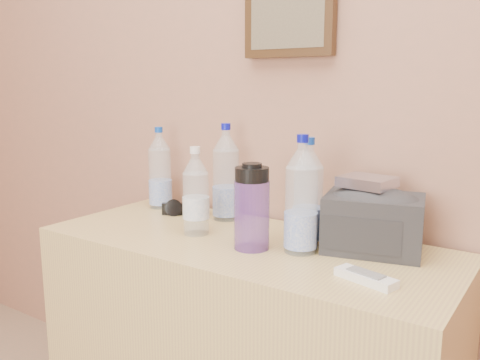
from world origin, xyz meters
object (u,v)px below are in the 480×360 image
dresser (244,360)px  pet_small (196,196)px  nalgene_bottle (252,207)px  foil_packet (367,182)px  pet_large_a (160,172)px  pet_large_c (308,197)px  pet_large_d (301,201)px  ac_remote (366,278)px  pet_large_b (226,177)px  toiletry_bag (373,220)px  sunglasses (185,209)px

dresser → pet_small: bearing=-171.5°
nalgene_bottle → foil_packet: nalgene_bottle is taller
foil_packet → nalgene_bottle: bearing=-146.0°
pet_large_a → pet_large_c: (0.63, -0.08, 0.00)m
pet_large_c → pet_small: bearing=-161.7°
foil_packet → pet_small: bearing=-162.3°
pet_large_d → pet_small: bearing=-175.7°
pet_large_c → nalgene_bottle: 0.17m
pet_large_d → nalgene_bottle: (-0.12, -0.05, -0.02)m
ac_remote → pet_large_b: bearing=170.7°
pet_large_b → foil_packet: pet_large_b is taller
pet_large_b → foil_packet: bearing=-4.6°
dresser → ac_remote: (0.40, -0.10, 0.39)m
nalgene_bottle → pet_large_d: bearing=21.3°
pet_large_b → ac_remote: bearing=-24.8°
pet_large_b → toiletry_bag: pet_large_b is taller
pet_large_c → toiletry_bag: (0.18, 0.04, -0.05)m
pet_large_d → sunglasses: pet_large_d is taller
dresser → pet_large_a: (-0.47, 0.17, 0.50)m
pet_large_a → nalgene_bottle: size_ratio=1.24×
pet_large_a → pet_large_c: 0.64m
pet_large_b → nalgene_bottle: (0.24, -0.21, -0.02)m
dresser → pet_large_d: 0.55m
pet_small → pet_large_c: bearing=18.3°
dresser → ac_remote: size_ratio=8.22×
sunglasses → ac_remote: bearing=-51.9°
pet_small → ac_remote: (0.56, -0.08, -0.11)m
pet_small → ac_remote: size_ratio=1.80×
pet_large_a → toiletry_bag: bearing=-3.3°
pet_large_a → toiletry_bag: (0.81, -0.05, -0.04)m
pet_large_c → pet_small: pet_large_c is taller
sunglasses → ac_remote: size_ratio=1.07×
pet_large_a → ac_remote: (0.87, -0.27, -0.12)m
dresser → pet_large_d: bearing=0.7°
pet_large_b → sunglasses: (-0.15, -0.03, -0.12)m
sunglasses → foil_packet: 0.66m
pet_large_c → pet_small: size_ratio=1.14×
dresser → sunglasses: sunglasses is taller
pet_large_b → pet_large_c: (0.34, -0.08, -0.01)m
pet_large_b → foil_packet: (0.49, -0.04, 0.05)m
pet_large_d → toiletry_bag: bearing=36.8°
pet_small → foil_packet: 0.50m
dresser → pet_large_d: size_ratio=3.82×
sunglasses → pet_small: bearing=-75.7°
pet_large_b → sunglasses: bearing=-167.4°
pet_large_d → foil_packet: size_ratio=2.36×
ac_remote → pet_large_a: bearing=178.4°
pet_large_c → nalgene_bottle: pet_large_c is taller
pet_small → pet_large_a: bearing=149.3°
pet_large_a → foil_packet: 0.79m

